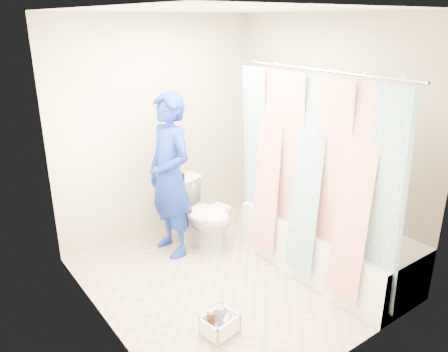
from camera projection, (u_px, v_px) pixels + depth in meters
floor at (231, 278)px, 4.17m from camera, size 2.60×2.60×0.00m
ceiling at (232, 10)px, 3.35m from camera, size 2.40×2.60×0.02m
wall_back at (159, 129)px, 4.75m from camera, size 2.40×0.02×2.40m
wall_front at (355, 208)px, 2.78m from camera, size 2.40×0.02×2.40m
wall_left at (97, 188)px, 3.09m from camera, size 0.02×2.60×2.40m
wall_right at (325, 137)px, 4.43m from camera, size 0.02×2.60×2.40m
bathtub at (327, 245)px, 4.23m from camera, size 0.70×1.75×0.50m
curtain_rod at (316, 70)px, 3.48m from camera, size 0.02×1.90×0.02m
shower_curtain at (308, 179)px, 3.79m from camera, size 0.06×1.75×1.80m
toilet at (202, 214)px, 4.65m from camera, size 0.55×0.79×0.74m
tank_lid at (210, 212)px, 4.56m from camera, size 0.48×0.28×0.03m
tank_internals at (186, 180)px, 4.63m from camera, size 0.18×0.07×0.24m
plumber at (170, 176)px, 4.38m from camera, size 0.42×0.63×1.69m
cleaning_caddy at (221, 325)px, 3.41m from camera, size 0.30×0.25×0.20m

